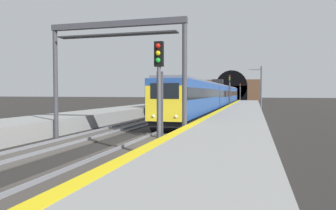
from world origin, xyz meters
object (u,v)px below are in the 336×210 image
object	(u,v)px
railway_signal_mid	(230,89)
railway_signal_far	(240,91)
catenary_mast_near	(261,87)
train_main_approaching	(218,96)
train_adjacent_platform	(203,95)
railway_signal_near	(159,88)
catenary_mast_far	(261,86)
overhead_signal_gantry	(116,51)

from	to	relation	value
railway_signal_mid	railway_signal_far	bearing A→B (deg)	-180.00
railway_signal_mid	railway_signal_far	size ratio (longest dim) A/B	1.06
railway_signal_far	catenary_mast_near	size ratio (longest dim) A/B	0.72
train_main_approaching	train_adjacent_platform	bearing A→B (deg)	-161.77
railway_signal_near	catenary_mast_far	bearing A→B (deg)	174.30
railway_signal_near	overhead_signal_gantry	size ratio (longest dim) A/B	0.58
catenary_mast_near	overhead_signal_gantry	bearing A→B (deg)	167.55
railway_signal_far	train_main_approaching	bearing A→B (deg)	-2.73
train_main_approaching	railway_signal_far	world-z (taller)	railway_signal_far
railway_signal_mid	catenary_mast_near	distance (m)	8.60
overhead_signal_gantry	catenary_mast_near	xyz separation A→B (m)	(40.72, -8.99, -1.51)
railway_signal_near	railway_signal_far	distance (m)	75.11
train_main_approaching	catenary_mast_far	distance (m)	13.92
train_adjacent_platform	railway_signal_mid	bearing A→B (deg)	27.29
train_adjacent_platform	railway_signal_mid	size ratio (longest dim) A/B	10.72
railway_signal_near	catenary_mast_far	size ratio (longest dim) A/B	0.64
train_adjacent_platform	railway_signal_near	distance (m)	51.41
catenary_mast_near	catenary_mast_far	size ratio (longest dim) A/B	0.95
railway_signal_near	train_main_approaching	bearing A→B (deg)	-177.26
railway_signal_near	railway_signal_mid	bearing A→B (deg)	-180.00
railway_signal_far	overhead_signal_gantry	size ratio (longest dim) A/B	0.62
railway_signal_far	catenary_mast_near	bearing A→B (deg)	9.42
train_adjacent_platform	railway_signal_near	size ratio (longest dim) A/B	12.06
railway_signal_near	railway_signal_far	bearing A→B (deg)	-180.00
train_adjacent_platform	railway_signal_mid	xyz separation A→B (m)	(-12.82, -6.27, 1.14)
railway_signal_mid	train_adjacent_platform	bearing A→B (deg)	-153.96
catenary_mast_far	railway_signal_near	bearing A→B (deg)	174.30
overhead_signal_gantry	catenary_mast_near	bearing A→B (deg)	-12.45
train_main_approaching	catenary_mast_near	size ratio (longest dim) A/B	8.15
train_adjacent_platform	catenary_mast_near	world-z (taller)	catenary_mast_near
railway_signal_near	train_adjacent_platform	bearing A→B (deg)	-173.00
railway_signal_mid	catenary_mast_far	world-z (taller)	catenary_mast_far
train_main_approaching	catenary_mast_near	distance (m)	10.43
railway_signal_mid	catenary_mast_near	world-z (taller)	catenary_mast_near
train_main_approaching	train_adjacent_platform	world-z (taller)	train_main_approaching
overhead_signal_gantry	catenary_mast_near	distance (m)	41.73
railway_signal_mid	catenary_mast_far	distance (m)	12.33
railway_signal_near	catenary_mast_far	distance (m)	49.73
railway_signal_far	catenary_mast_far	bearing A→B (deg)	10.91
railway_signal_near	railway_signal_far	size ratio (longest dim) A/B	0.94
overhead_signal_gantry	catenary_mast_far	bearing A→B (deg)	-11.27
railway_signal_far	railway_signal_near	bearing A→B (deg)	0.00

